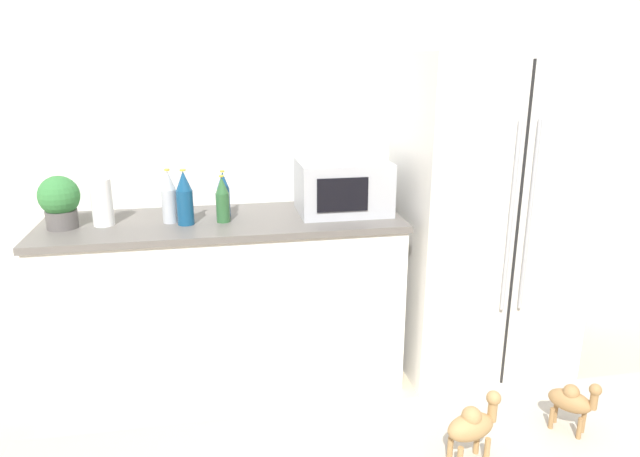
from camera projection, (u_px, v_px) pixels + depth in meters
wall_back at (312, 141)px, 3.27m from camera, size 8.00×0.06×2.55m
back_counter at (228, 301)px, 3.10m from camera, size 1.85×0.63×0.93m
refrigerator at (486, 217)px, 3.18m from camera, size 0.93×0.70×1.77m
potted_plant at (60, 201)px, 2.77m from camera, size 0.20×0.20×0.26m
paper_towel_roll at (102, 202)px, 2.82m from camera, size 0.10×0.10×0.24m
microwave at (343, 187)px, 3.05m from camera, size 0.48×0.37×0.28m
back_bottle_0 at (169, 197)px, 2.86m from camera, size 0.08×0.08×0.28m
back_bottle_1 at (185, 198)px, 2.83m from camera, size 0.08×0.08×0.28m
back_bottle_2 at (223, 195)px, 2.97m from camera, size 0.07×0.07×0.25m
back_bottle_3 at (222, 200)px, 2.88m from camera, size 0.07×0.07×0.24m
camel_figurine at (473, 425)px, 1.12m from camera, size 0.12×0.08×0.15m
camel_figurine_second at (572, 400)px, 1.22m from camera, size 0.10×0.10×0.13m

